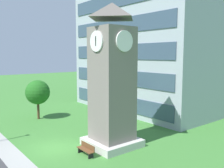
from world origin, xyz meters
TOP-DOWN VIEW (x-y plane):
  - ground_plane at (0.00, 0.00)m, footprint 160.00×160.00m
  - kerb_strip at (0.00, -3.23)m, footprint 120.00×1.60m
  - office_building at (-6.10, 18.43)m, footprint 20.13×13.72m
  - clock_tower at (2.55, 4.09)m, footprint 3.95×3.95m
  - park_bench at (2.92, 1.28)m, footprint 1.80×0.50m
  - tree_near_tower at (-9.73, 2.58)m, footprint 2.86×2.86m

SIDE VIEW (x-z plane):
  - ground_plane at x=0.00m, z-range 0.00..0.00m
  - kerb_strip at x=0.00m, z-range 0.00..0.01m
  - park_bench at x=2.92m, z-range 0.02..0.90m
  - tree_near_tower at x=-9.73m, z-range 0.88..5.54m
  - clock_tower at x=2.55m, z-range -0.57..11.16m
  - office_building at x=-6.10m, z-range 0.00..22.40m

